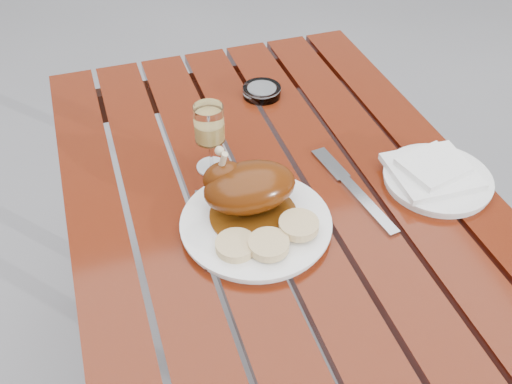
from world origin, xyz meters
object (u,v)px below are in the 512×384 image
table (276,312)px  ashtray (262,91)px  dinner_plate (256,224)px  side_plate (437,179)px  wine_glass (210,138)px

table → ashtray: 0.53m
dinner_plate → ashtray: size_ratio=3.02×
table → dinner_plate: dinner_plate is taller
side_plate → ashtray: 0.47m
dinner_plate → table: bearing=42.4°
dinner_plate → wine_glass: bearing=99.2°
dinner_plate → ashtray: (0.15, 0.41, 0.00)m
wine_glass → ashtray: size_ratio=1.61×
wine_glass → side_plate: (0.41, -0.19, -0.06)m
side_plate → table: bearing=168.5°
table → side_plate: bearing=-11.5°
side_plate → ashtray: ashtray is taller
table → dinner_plate: bearing=-137.6°
dinner_plate → side_plate: 0.38m
table → ashtray: ashtray is taller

